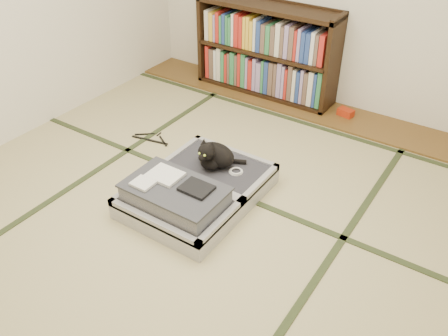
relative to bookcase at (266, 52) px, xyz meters
The scene contains 10 objects.
floor 2.20m from the bookcase, 74.30° to the right, with size 4.50×4.50×0.00m, color tan.
wood_strip 0.73m from the bookcase, ahead, with size 4.00×0.50×0.02m, color brown.
red_item 1.02m from the bookcase, ahead, with size 0.15×0.09×0.07m, color #AA280D.
room_shell 2.37m from the bookcase, 74.30° to the right, with size 4.50×4.50×4.50m.
tatami_borders 1.74m from the bookcase, 69.73° to the right, with size 4.00×4.50×0.01m.
bookcase is the anchor object (origin of this frame).
suitcase 2.02m from the bookcase, 75.36° to the right, with size 0.80×1.06×0.31m.
cat 1.71m from the bookcase, 73.53° to the right, with size 0.35×0.36×0.29m.
cable_coil 1.76m from the bookcase, 67.49° to the right, with size 0.11×0.11×0.03m.
hanger 1.52m from the bookcase, 104.53° to the right, with size 0.38×0.20×0.01m.
Camera 1 is at (1.64, -2.03, 2.25)m, focal length 38.00 mm.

